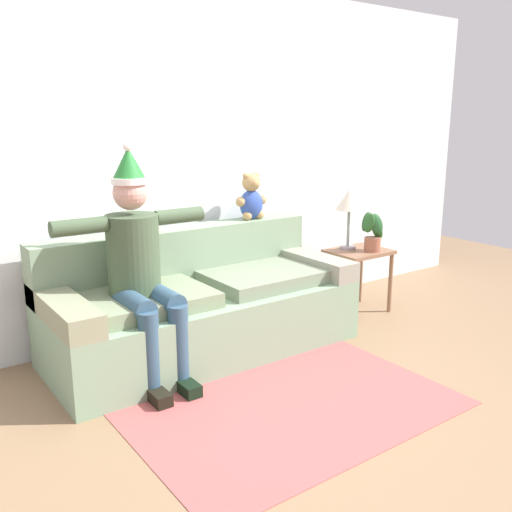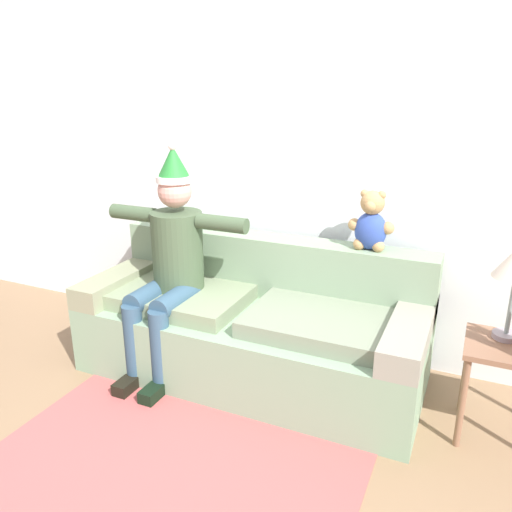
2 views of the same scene
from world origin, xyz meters
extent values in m
plane|color=#896A4C|center=(0.00, 0.00, 0.00)|extent=(10.00, 10.00, 0.00)
cube|color=silver|center=(0.00, 1.55, 1.35)|extent=(7.00, 0.10, 2.70)
cube|color=gray|center=(0.00, 0.95, 0.23)|extent=(2.22, 0.93, 0.45)
cube|color=gray|center=(0.00, 1.30, 0.66)|extent=(2.22, 0.24, 0.42)
cube|color=gray|center=(-1.00, 0.95, 0.53)|extent=(0.22, 0.93, 0.15)
cube|color=gray|center=(1.00, 0.95, 0.53)|extent=(0.22, 0.93, 0.15)
cube|color=gray|center=(-0.50, 0.90, 0.50)|extent=(0.89, 0.65, 0.10)
cube|color=gray|center=(0.50, 0.90, 0.50)|extent=(0.89, 0.65, 0.10)
cylinder|color=#405339|center=(-0.53, 0.93, 0.81)|extent=(0.34, 0.34, 0.52)
sphere|color=tan|center=(-0.53, 0.93, 1.21)|extent=(0.22, 0.22, 0.22)
cylinder|color=white|center=(-0.53, 0.93, 1.29)|extent=(0.23, 0.23, 0.04)
cone|color=#22712B|center=(-0.53, 0.93, 1.40)|extent=(0.21, 0.21, 0.20)
sphere|color=white|center=(-0.53, 0.93, 1.50)|extent=(0.06, 0.06, 0.06)
cylinder|color=#325067|center=(-0.63, 0.73, 0.55)|extent=(0.14, 0.40, 0.14)
cylinder|color=#325067|center=(-0.63, 0.53, 0.28)|extent=(0.13, 0.13, 0.55)
cube|color=black|center=(-0.63, 0.45, 0.04)|extent=(0.10, 0.24, 0.08)
cylinder|color=#325067|center=(-0.43, 0.73, 0.55)|extent=(0.14, 0.40, 0.14)
cylinder|color=#325067|center=(-0.43, 0.53, 0.28)|extent=(0.13, 0.13, 0.55)
cube|color=black|center=(-0.43, 0.45, 0.04)|extent=(0.10, 0.24, 0.08)
cylinder|color=#405339|center=(-0.87, 0.93, 1.03)|extent=(0.34, 0.10, 0.10)
cylinder|color=#405339|center=(-0.19, 0.93, 1.03)|extent=(0.34, 0.10, 0.10)
ellipsoid|color=#304AA0|center=(0.67, 1.30, 0.99)|extent=(0.20, 0.16, 0.24)
sphere|color=tan|center=(0.67, 1.30, 1.17)|extent=(0.15, 0.15, 0.15)
sphere|color=tan|center=(0.67, 1.24, 1.16)|extent=(0.07, 0.07, 0.07)
sphere|color=tan|center=(0.61, 1.30, 1.22)|extent=(0.05, 0.05, 0.05)
sphere|color=tan|center=(0.72, 1.30, 1.22)|extent=(0.05, 0.05, 0.05)
sphere|color=tan|center=(0.56, 1.30, 1.02)|extent=(0.08, 0.08, 0.08)
sphere|color=tan|center=(0.61, 1.27, 0.90)|extent=(0.08, 0.08, 0.08)
sphere|color=tan|center=(0.77, 1.30, 1.02)|extent=(0.08, 0.08, 0.08)
sphere|color=tan|center=(0.73, 1.27, 0.90)|extent=(0.08, 0.08, 0.08)
cylinder|color=brown|center=(1.32, 0.74, 0.26)|extent=(0.04, 0.04, 0.53)
cylinder|color=brown|center=(1.32, 1.10, 0.26)|extent=(0.04, 0.04, 0.53)
cylinder|color=gray|center=(1.49, 1.00, 0.57)|extent=(0.14, 0.14, 0.03)
cylinder|color=gray|center=(1.49, 1.00, 0.75)|extent=(0.02, 0.02, 0.32)
cube|color=#B4524F|center=(0.00, -0.06, 0.00)|extent=(1.90, 1.28, 0.01)
camera|label=1|loc=(-1.93, -2.38, 1.66)|focal=39.11mm
camera|label=2|loc=(1.27, -1.78, 1.84)|focal=35.51mm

